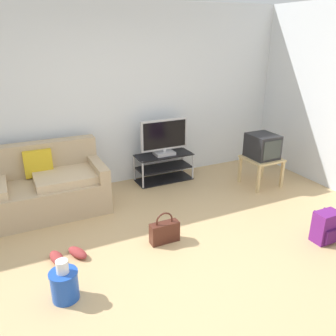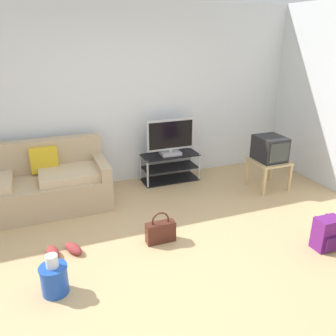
{
  "view_description": "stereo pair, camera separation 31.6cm",
  "coord_description": "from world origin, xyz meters",
  "views": [
    {
      "loc": [
        -1.37,
        -2.59,
        2.22
      ],
      "look_at": [
        0.35,
        0.99,
        0.69
      ],
      "focal_mm": 37.0,
      "sensor_mm": 36.0,
      "label": 1
    },
    {
      "loc": [
        -1.08,
        -2.72,
        2.22
      ],
      "look_at": [
        0.35,
        0.99,
        0.69
      ],
      "focal_mm": 37.0,
      "sensor_mm": 36.0,
      "label": 2
    }
  ],
  "objects": [
    {
      "name": "backpack",
      "position": [
        1.74,
        -0.28,
        0.18
      ],
      "size": [
        0.28,
        0.25,
        0.37
      ],
      "rotation": [
        0.0,
        0.0,
        0.45
      ],
      "color": "#661E70",
      "rests_on": "ground_plane"
    },
    {
      "name": "handbag",
      "position": [
        0.07,
        0.49,
        0.13
      ],
      "size": [
        0.34,
        0.12,
        0.38
      ],
      "rotation": [
        0.0,
        0.0,
        0.2
      ],
      "color": "#4C2319",
      "rests_on": "ground_plane"
    },
    {
      "name": "ground_plane",
      "position": [
        0.0,
        0.0,
        -0.01
      ],
      "size": [
        9.0,
        9.8,
        0.02
      ],
      "primitive_type": "cube",
      "color": "tan"
    },
    {
      "name": "wall_back",
      "position": [
        0.0,
        2.45,
        1.35
      ],
      "size": [
        9.0,
        0.1,
        2.7
      ],
      "primitive_type": "cube",
      "color": "silver",
      "rests_on": "ground_plane"
    },
    {
      "name": "flat_tv",
      "position": [
        0.83,
        2.12,
        0.72
      ],
      "size": [
        0.78,
        0.22,
        0.57
      ],
      "color": "#B2B2B7",
      "rests_on": "tv_stand"
    },
    {
      "name": "side_table",
      "position": [
        2.13,
        1.32,
        0.38
      ],
      "size": [
        0.52,
        0.52,
        0.45
      ],
      "color": "tan",
      "rests_on": "ground_plane"
    },
    {
      "name": "couch",
      "position": [
        -1.31,
        1.9,
        0.32
      ],
      "size": [
        2.11,
        0.89,
        0.87
      ],
      "color": "tan",
      "rests_on": "ground_plane"
    },
    {
      "name": "tv_stand",
      "position": [
        0.83,
        2.14,
        0.22
      ],
      "size": [
        0.9,
        0.39,
        0.44
      ],
      "color": "black",
      "rests_on": "ground_plane"
    },
    {
      "name": "crt_tv",
      "position": [
        2.13,
        1.34,
        0.63
      ],
      "size": [
        0.39,
        0.45,
        0.37
      ],
      "color": "#232326",
      "rests_on": "side_table"
    },
    {
      "name": "sneakers_pair",
      "position": [
        -0.99,
        0.64,
        0.04
      ],
      "size": [
        0.41,
        0.3,
        0.09
      ],
      "color": "#993333",
      "rests_on": "ground_plane"
    },
    {
      "name": "cleaning_bucket",
      "position": [
        -1.12,
        0.05,
        0.17
      ],
      "size": [
        0.26,
        0.26,
        0.4
      ],
      "color": "blue",
      "rests_on": "ground_plane"
    }
  ]
}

